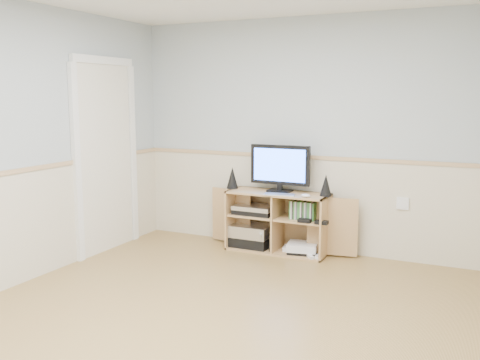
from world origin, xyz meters
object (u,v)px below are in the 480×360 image
Objects in this scene: keyboard at (279,194)px; game_consoles at (302,248)px; media_cabinet at (279,220)px; monitor at (280,166)px.

game_consoles is (0.21, 0.13, -0.59)m from keyboard.
media_cabinet is 2.56× the size of monitor.
monitor is at bearing 167.82° from game_consoles.
keyboard is (0.07, -0.19, 0.32)m from media_cabinet.
keyboard is at bearing -149.24° from game_consoles.
game_consoles is at bearing 21.00° from keyboard.
monitor is 2.07× the size of keyboard.
monitor is 0.33m from keyboard.
monitor is 1.44× the size of game_consoles.
game_consoles is at bearing -12.70° from media_cabinet.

